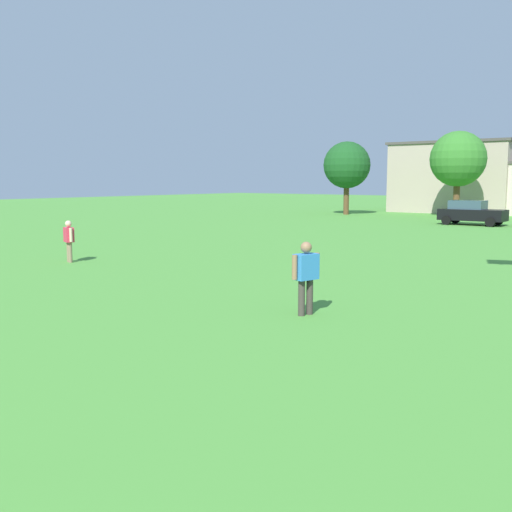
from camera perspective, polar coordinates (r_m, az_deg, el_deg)
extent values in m
plane|color=#4C9338|center=(29.58, 20.75, 0.89)|extent=(160.00, 160.00, 0.00)
cylinder|color=#3F3833|center=(13.73, 5.18, -3.91)|extent=(0.16, 0.16, 0.83)
cylinder|color=#3F3833|center=(13.57, 4.40, -4.04)|extent=(0.16, 0.16, 0.83)
cube|color=#337FCC|center=(13.53, 4.83, -1.03)|extent=(0.44, 0.61, 0.59)
cylinder|color=#936B4C|center=(13.76, 5.89, -0.83)|extent=(0.12, 0.12, 0.55)
cylinder|color=#936B4C|center=(13.30, 3.73, -1.09)|extent=(0.12, 0.12, 0.55)
sphere|color=#936B4C|center=(13.47, 4.85, 0.83)|extent=(0.26, 0.26, 0.26)
cylinder|color=#8C7259|center=(23.46, -17.57, 0.39)|extent=(0.14, 0.14, 0.77)
cylinder|color=#8C7259|center=(23.24, -17.43, 0.33)|extent=(0.14, 0.14, 0.77)
cube|color=#D8334C|center=(23.28, -17.56, 1.97)|extent=(0.58, 0.45, 0.54)
cylinder|color=beige|center=(23.59, -17.75, 2.06)|extent=(0.11, 0.11, 0.51)
cylinder|color=beige|center=(22.97, -17.37, 1.95)|extent=(0.11, 0.11, 0.51)
sphere|color=beige|center=(23.25, -17.60, 2.97)|extent=(0.24, 0.24, 0.24)
cube|color=black|center=(43.12, 20.10, 3.74)|extent=(4.30, 1.80, 0.76)
cube|color=#334756|center=(43.20, 19.70, 4.66)|extent=(2.24, 1.58, 0.60)
cylinder|color=black|center=(43.59, 22.27, 3.17)|extent=(0.64, 0.22, 0.64)
cylinder|color=black|center=(41.86, 21.60, 3.05)|extent=(0.64, 0.22, 0.64)
cylinder|color=black|center=(44.46, 18.63, 3.41)|extent=(0.64, 0.22, 0.64)
cylinder|color=black|center=(42.76, 17.84, 3.30)|extent=(0.64, 0.22, 0.64)
cylinder|color=brown|center=(53.55, 8.67, 5.37)|extent=(0.48, 0.48, 2.61)
sphere|color=#194C1E|center=(53.53, 8.73, 8.65)|extent=(4.13, 4.13, 4.13)
cylinder|color=brown|center=(51.40, 18.70, 5.12)|extent=(0.52, 0.52, 2.85)
sphere|color=#337528|center=(51.40, 18.85, 8.83)|extent=(4.50, 4.50, 4.50)
cube|color=tan|center=(59.61, 18.69, 7.06)|extent=(10.95, 6.83, 6.35)
cube|color=#4C4742|center=(59.71, 18.82, 10.22)|extent=(11.38, 7.10, 0.24)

